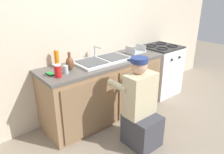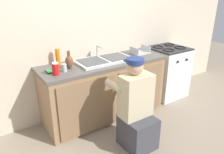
{
  "view_description": "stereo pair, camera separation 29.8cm",
  "coord_description": "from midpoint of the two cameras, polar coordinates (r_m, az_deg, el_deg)",
  "views": [
    {
      "loc": [
        -1.76,
        -2.02,
        1.81
      ],
      "look_at": [
        0.0,
        0.1,
        0.69
      ],
      "focal_mm": 35.0,
      "sensor_mm": 36.0,
      "label": 1
    },
    {
      "loc": [
        -1.52,
        -2.2,
        1.81
      ],
      "look_at": [
        0.0,
        0.1,
        0.69
      ],
      "focal_mm": 35.0,
      "sensor_mm": 36.0,
      "label": 2
    }
  ],
  "objects": [
    {
      "name": "cell_phone",
      "position": [
        2.73,
        -18.9,
        0.72
      ],
      "size": [
        0.07,
        0.14,
        0.01
      ],
      "color": "black",
      "rests_on": "countertop"
    },
    {
      "name": "plumber_person",
      "position": [
        2.65,
        4.28,
        -8.73
      ],
      "size": [
        0.42,
        0.61,
        1.1
      ],
      "color": "#3F3F47",
      "rests_on": "ground_plane"
    },
    {
      "name": "back_wall",
      "position": [
        3.26,
        -9.0,
        11.86
      ],
      "size": [
        6.0,
        0.1,
        2.5
      ],
      "primitive_type": "cube",
      "color": "beige",
      "rests_on": "ground_plane"
    },
    {
      "name": "water_glass",
      "position": [
        2.69,
        -15.12,
        1.84
      ],
      "size": [
        0.06,
        0.06,
        0.1
      ],
      "color": "#ADC6CC",
      "rests_on": "countertop"
    },
    {
      "name": "dish_rack_tray",
      "position": [
        3.5,
        3.77,
        6.74
      ],
      "size": [
        0.28,
        0.22,
        0.11
      ],
      "color": "#B2B7BC",
      "rests_on": "countertop"
    },
    {
      "name": "vase_decorative",
      "position": [
        2.78,
        -14.01,
        3.5
      ],
      "size": [
        0.1,
        0.1,
        0.23
      ],
      "color": "brown",
      "rests_on": "countertop"
    },
    {
      "name": "ground_plane",
      "position": [
        3.23,
        -1.53,
        -12.06
      ],
      "size": [
        12.0,
        12.0,
        0.0
      ],
      "primitive_type": "plane",
      "color": "gray"
    },
    {
      "name": "soda_cup_red",
      "position": [
        2.6,
        -17.2,
        1.46
      ],
      "size": [
        0.08,
        0.08,
        0.15
      ],
      "color": "red",
      "rests_on": "countertop"
    },
    {
      "name": "counter_cabinet",
      "position": [
        3.23,
        -4.81,
        -3.71
      ],
      "size": [
        1.81,
        0.62,
        0.83
      ],
      "color": "#997551",
      "rests_on": "ground_plane"
    },
    {
      "name": "soap_bottle_orange",
      "position": [
        2.93,
        -17.1,
        4.6
      ],
      "size": [
        0.06,
        0.06,
        0.25
      ],
      "color": "orange",
      "rests_on": "countertop"
    },
    {
      "name": "countertop",
      "position": [
        3.08,
        -5.16,
        3.65
      ],
      "size": [
        1.85,
        0.62,
        0.04
      ],
      "primitive_type": "cube",
      "color": "#5B5651",
      "rests_on": "counter_cabinet"
    },
    {
      "name": "sink_double_basin",
      "position": [
        3.06,
        -5.21,
        4.38
      ],
      "size": [
        0.8,
        0.44,
        0.19
      ],
      "color": "silver",
      "rests_on": "countertop"
    },
    {
      "name": "stove_range",
      "position": [
        4.05,
        10.33,
        1.88
      ],
      "size": [
        0.62,
        0.62,
        0.89
      ],
      "color": "white",
      "rests_on": "ground_plane"
    }
  ]
}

